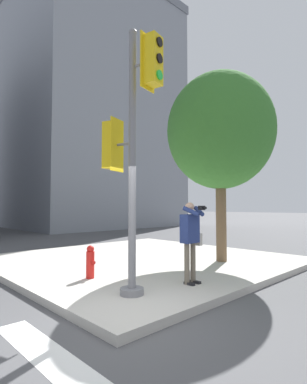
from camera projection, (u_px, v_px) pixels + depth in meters
ground_plane at (124, 325)px, 4.43m from camera, size 160.00×160.00×0.00m
sidewalk_corner at (142, 260)px, 9.37m from camera, size 8.00×8.00×0.15m
traffic_signal_pole at (132, 137)px, 5.58m from camera, size 0.61×1.25×4.99m
person_photographer at (191, 235)px, 6.29m from camera, size 0.58×0.54×1.69m
street_tree at (220, 131)px, 8.97m from camera, size 3.18×3.18×5.63m
fire_hydrant at (90, 262)px, 6.72m from camera, size 0.18×0.24×0.73m
building_right at (88, 114)px, 28.52m from camera, size 13.64×13.68×21.04m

